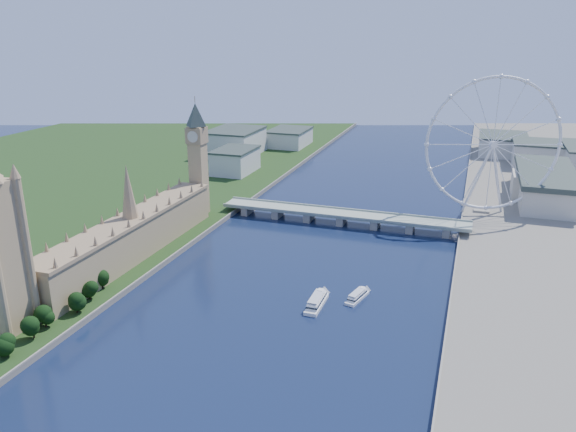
% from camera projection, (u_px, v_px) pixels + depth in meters
% --- Properties ---
extents(tree_row, '(9.22, 153.22, 20.63)m').
position_uv_depth(tree_row, '(21.00, 337.00, 297.82)').
color(tree_row, black).
rests_on(tree_row, ground).
extents(parliament_range, '(24.00, 200.00, 70.00)m').
position_uv_depth(parliament_range, '(132.00, 236.00, 414.19)').
color(parliament_range, tan).
rests_on(parliament_range, ground).
extents(big_ben, '(20.02, 20.02, 110.00)m').
position_uv_depth(big_ben, '(197.00, 145.00, 495.84)').
color(big_ben, tan).
rests_on(big_ben, ground).
extents(westminster_bridge, '(220.00, 22.00, 9.50)m').
position_uv_depth(westminster_bridge, '(342.00, 216.00, 495.75)').
color(westminster_bridge, gray).
rests_on(westminster_bridge, ground).
extents(london_eye, '(113.60, 39.12, 124.30)m').
position_uv_depth(london_eye, '(493.00, 145.00, 489.32)').
color(london_eye, silver).
rests_on(london_eye, ground).
extents(county_hall, '(54.00, 144.00, 35.00)m').
position_uv_depth(county_hall, '(543.00, 201.00, 561.36)').
color(county_hall, beige).
rests_on(county_hall, ground).
extents(city_skyline, '(505.00, 280.00, 32.00)m').
position_uv_depth(city_skyline, '(420.00, 150.00, 714.03)').
color(city_skyline, beige).
rests_on(city_skyline, ground).
extents(tour_boat_near, '(8.49, 32.66, 7.24)m').
position_uv_depth(tour_boat_near, '(316.00, 306.00, 350.09)').
color(tour_boat_near, white).
rests_on(tour_boat_near, ground).
extents(tour_boat_far, '(12.90, 27.14, 5.78)m').
position_uv_depth(tour_boat_far, '(357.00, 299.00, 358.53)').
color(tour_boat_far, white).
rests_on(tour_boat_far, ground).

